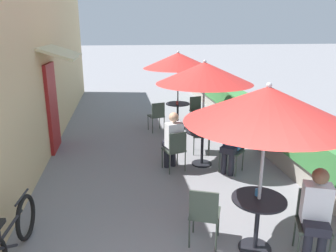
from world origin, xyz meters
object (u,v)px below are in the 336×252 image
(patio_table_far, at_px, (178,111))
(cafe_chair_mid_back, at_px, (175,148))
(cafe_chair_near_left, at_px, (313,219))
(cafe_chair_near_right, at_px, (204,212))
(cafe_chair_far_right, at_px, (157,114))
(seated_patron_mid_back, at_px, (173,138))
(cafe_chair_mid_left, at_px, (234,147))
(seated_patron_mid_left, at_px, (232,141))
(coffee_cup_mid, at_px, (202,130))
(seated_patron_near_left, at_px, (316,211))
(patio_umbrella_mid, at_px, (204,73))
(cafe_chair_mid_right, at_px, (198,132))
(cafe_chair_far_left, at_px, (197,109))
(patio_umbrella_near, at_px, (267,105))
(patio_umbrella_far, at_px, (178,60))
(bicycle_leaning, at_px, (11,239))
(patio_table_mid, at_px, (202,142))
(coffee_cup_near, at_px, (258,192))
(patio_table_near, at_px, (258,215))
(coffee_cup_far, at_px, (177,103))

(patio_table_far, bearing_deg, cafe_chair_mid_back, -101.03)
(cafe_chair_near_left, xyz_separation_m, cafe_chair_near_right, (-1.34, 0.37, 0.00))
(cafe_chair_far_right, bearing_deg, seated_patron_mid_back, -104.71)
(cafe_chair_mid_left, distance_m, seated_patron_mid_back, 1.27)
(seated_patron_mid_left, height_order, coffee_cup_mid, seated_patron_mid_left)
(seated_patron_near_left, bearing_deg, patio_umbrella_mid, -57.28)
(cafe_chair_mid_back, bearing_deg, patio_umbrella_mid, 6.31)
(seated_patron_near_left, height_order, cafe_chair_mid_right, seated_patron_near_left)
(cafe_chair_near_left, height_order, patio_umbrella_mid, patio_umbrella_mid)
(cafe_chair_mid_right, relative_size, cafe_chair_far_left, 1.00)
(cafe_chair_far_left, bearing_deg, seated_patron_near_left, 75.09)
(patio_umbrella_mid, bearing_deg, cafe_chair_near_left, -77.82)
(patio_umbrella_near, distance_m, cafe_chair_far_right, 5.69)
(patio_table_far, distance_m, patio_umbrella_far, 1.48)
(cafe_chair_far_right, height_order, bicycle_leaning, cafe_chair_far_right)
(patio_table_mid, relative_size, seated_patron_mid_left, 0.61)
(patio_umbrella_near, relative_size, seated_patron_near_left, 1.81)
(cafe_chair_near_left, relative_size, cafe_chair_mid_right, 1.00)
(coffee_cup_near, relative_size, patio_umbrella_far, 0.04)
(cafe_chair_mid_right, bearing_deg, cafe_chair_far_left, -179.36)
(patio_umbrella_far, bearing_deg, cafe_chair_mid_left, -79.26)
(seated_patron_mid_back, relative_size, coffee_cup_mid, 13.89)
(coffee_cup_near, bearing_deg, patio_table_near, -97.90)
(coffee_cup_near, bearing_deg, cafe_chair_near_right, 171.55)
(cafe_chair_near_right, distance_m, patio_umbrella_mid, 3.19)
(coffee_cup_far, bearing_deg, cafe_chair_mid_left, -77.99)
(patio_umbrella_mid, height_order, cafe_chair_mid_back, patio_umbrella_mid)
(seated_patron_mid_back, relative_size, cafe_chair_far_left, 1.44)
(patio_umbrella_near, bearing_deg, seated_patron_mid_left, 78.86)
(cafe_chair_mid_right, bearing_deg, patio_table_far, -163.26)
(patio_umbrella_mid, bearing_deg, cafe_chair_far_left, 78.76)
(cafe_chair_mid_right, relative_size, coffee_cup_mid, 9.67)
(patio_umbrella_near, xyz_separation_m, cafe_chair_near_left, (0.67, -0.18, -1.49))
(coffee_cup_near, xyz_separation_m, patio_table_far, (-0.06, 5.62, -0.28))
(cafe_chair_far_left, bearing_deg, coffee_cup_far, 14.91)
(cafe_chair_near_right, bearing_deg, seated_patron_near_left, 1.70)
(patio_umbrella_mid, relative_size, coffee_cup_mid, 25.21)
(patio_table_mid, distance_m, bicycle_leaning, 4.16)
(patio_umbrella_far, relative_size, cafe_chair_far_left, 2.61)
(cafe_chair_mid_left, xyz_separation_m, seated_patron_mid_back, (-1.23, 0.25, 0.17))
(patio_table_far, bearing_deg, cafe_chair_far_right, -158.50)
(patio_table_near, xyz_separation_m, cafe_chair_far_left, (0.60, 5.95, -0.01))
(patio_table_mid, bearing_deg, coffee_cup_far, 91.96)
(cafe_chair_near_right, relative_size, bicycle_leaning, 0.53)
(cafe_chair_mid_left, bearing_deg, patio_table_near, 120.70)
(coffee_cup_near, bearing_deg, cafe_chair_near_left, -21.98)
(patio_table_near, relative_size, cafe_chair_mid_right, 0.87)
(coffee_cup_mid, distance_m, cafe_chair_far_left, 3.17)
(patio_table_near, relative_size, cafe_chair_far_left, 0.87)
(patio_umbrella_near, distance_m, coffee_cup_near, 1.20)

